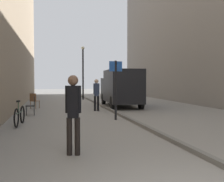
{
  "coord_description": "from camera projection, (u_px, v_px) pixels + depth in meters",
  "views": [
    {
      "loc": [
        -1.79,
        -2.75,
        1.75
      ],
      "look_at": [
        1.09,
        9.83,
        1.23
      ],
      "focal_mm": 43.9,
      "sensor_mm": 36.0,
      "label": 1
    }
  ],
  "objects": [
    {
      "name": "pedestrian_main_foreground",
      "position": [
        73.0,
        89.0,
        23.39
      ],
      "size": [
        0.33,
        0.22,
        1.67
      ],
      "rotation": [
        0.0,
        0.0,
        -0.07
      ],
      "color": "black",
      "rests_on": "ground_plane"
    },
    {
      "name": "cafe_chair_by_doorway",
      "position": [
        34.0,
        100.0,
        16.69
      ],
      "size": [
        0.61,
        0.61,
        0.94
      ],
      "rotation": [
        0.0,
        0.0,
        5.72
      ],
      "color": "brown",
      "rests_on": "ground_plane"
    },
    {
      "name": "bicycle_leaning",
      "position": [
        20.0,
        116.0,
        10.53
      ],
      "size": [
        0.25,
        1.77,
        0.98
      ],
      "rotation": [
        0.0,
        0.0,
        -0.11
      ],
      "color": "black",
      "rests_on": "ground_plane"
    },
    {
      "name": "kerb_strip",
      "position": [
        112.0,
        111.0,
        15.18
      ],
      "size": [
        0.16,
        40.0,
        0.12
      ],
      "primitive_type": "cube",
      "color": "#615F5B",
      "rests_on": "ground_plane"
    },
    {
      "name": "cafe_chair_near_window",
      "position": [
        32.0,
        104.0,
        13.63
      ],
      "size": [
        0.47,
        0.47,
        0.94
      ],
      "rotation": [
        0.0,
        0.0,
        1.63
      ],
      "color": "black",
      "rests_on": "ground_plane"
    },
    {
      "name": "street_sign_post",
      "position": [
        116.0,
        85.0,
        11.97
      ],
      "size": [
        0.6,
        0.12,
        2.6
      ],
      "rotation": [
        0.0,
        0.0,
        3.3
      ],
      "color": "black",
      "rests_on": "ground_plane"
    },
    {
      "name": "ground_plane",
      "position": [
        84.0,
        112.0,
        14.84
      ],
      "size": [
        80.0,
        80.0,
        0.0
      ],
      "primitive_type": "plane",
      "color": "gray"
    },
    {
      "name": "lamp_post",
      "position": [
        83.0,
        69.0,
        24.46
      ],
      "size": [
        0.28,
        0.28,
        4.76
      ],
      "color": "black",
      "rests_on": "ground_plane"
    },
    {
      "name": "pedestrian_mid_block",
      "position": [
        96.0,
        93.0,
        15.52
      ],
      "size": [
        0.36,
        0.23,
        1.8
      ],
      "rotation": [
        0.0,
        0.0,
        3.19
      ],
      "color": "black",
      "rests_on": "ground_plane"
    },
    {
      "name": "pedestrian_far_crossing",
      "position": [
        73.0,
        109.0,
        6.33
      ],
      "size": [
        0.36,
        0.25,
        1.86
      ],
      "rotation": [
        0.0,
        0.0,
        -0.21
      ],
      "color": "black",
      "rests_on": "ground_plane"
    },
    {
      "name": "delivery_van",
      "position": [
        121.0,
        87.0,
        18.06
      ],
      "size": [
        2.24,
        5.47,
        2.41
      ],
      "rotation": [
        0.0,
        0.0,
        -0.05
      ],
      "color": "black",
      "rests_on": "ground_plane"
    }
  ]
}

